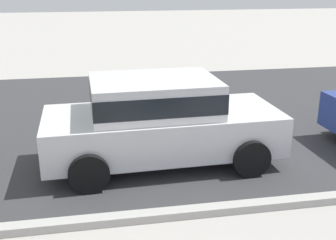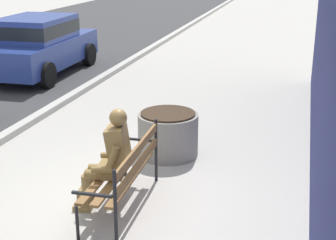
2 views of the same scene
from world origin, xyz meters
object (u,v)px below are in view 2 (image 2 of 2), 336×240
at_px(bronze_statue_seated, 108,161).
at_px(concrete_planter, 168,134).
at_px(park_bench, 126,170).
at_px(parked_car_blue, 38,44).

relative_size(bronze_statue_seated, concrete_planter, 1.40).
xyz_separation_m(park_bench, parked_car_blue, (6.45, 4.80, 0.30)).
distance_m(bronze_statue_seated, concrete_planter, 2.00).
bearing_deg(bronze_statue_seated, concrete_planter, -7.28).
xyz_separation_m(bronze_statue_seated, parked_car_blue, (6.51, 4.59, 0.17)).
xyz_separation_m(concrete_planter, parked_car_blue, (4.55, 4.84, 0.48)).
height_order(park_bench, concrete_planter, park_bench).
relative_size(park_bench, bronze_statue_seated, 1.33).
relative_size(park_bench, parked_car_blue, 0.44).
bearing_deg(bronze_statue_seated, parked_car_blue, 35.18).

